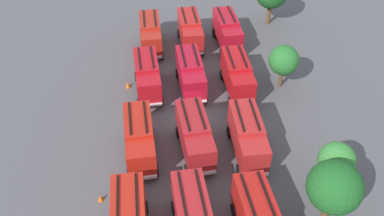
{
  "coord_description": "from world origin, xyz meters",
  "views": [
    {
      "loc": [
        30.63,
        -0.62,
        27.9
      ],
      "look_at": [
        0.0,
        0.0,
        1.4
      ],
      "focal_mm": 37.28,
      "sensor_mm": 36.0,
      "label": 1
    }
  ],
  "objects_px": {
    "fire_truck_1": "(147,75)",
    "fire_truck_10": "(248,136)",
    "fire_truck_8": "(227,30)",
    "tree_3": "(334,187)",
    "fire_truck_9": "(237,74)",
    "tree_2": "(337,160)",
    "traffic_cone_1": "(128,85)",
    "fire_truck_5": "(191,73)",
    "tree_1": "(284,60)",
    "fire_truck_2": "(140,138)",
    "fire_truck_4": "(190,30)",
    "fire_truck_0": "(150,34)",
    "traffic_cone_0": "(100,198)",
    "fire_truck_6": "(195,135)"
  },
  "relations": [
    {
      "from": "fire_truck_1",
      "to": "fire_truck_10",
      "type": "xyz_separation_m",
      "value": [
        9.52,
        9.79,
        0.0
      ]
    },
    {
      "from": "fire_truck_8",
      "to": "tree_3",
      "type": "bearing_deg",
      "value": 3.45
    },
    {
      "from": "fire_truck_9",
      "to": "tree_2",
      "type": "xyz_separation_m",
      "value": [
        13.59,
        6.67,
        1.07
      ]
    },
    {
      "from": "fire_truck_1",
      "to": "tree_2",
      "type": "xyz_separation_m",
      "value": [
        13.6,
        16.52,
        1.07
      ]
    },
    {
      "from": "traffic_cone_1",
      "to": "tree_2",
      "type": "bearing_deg",
      "value": 52.89
    },
    {
      "from": "fire_truck_5",
      "to": "tree_1",
      "type": "xyz_separation_m",
      "value": [
        -0.26,
        10.17,
        1.33
      ]
    },
    {
      "from": "fire_truck_2",
      "to": "fire_truck_4",
      "type": "xyz_separation_m",
      "value": [
        -19.29,
        4.92,
        0.0
      ]
    },
    {
      "from": "fire_truck_1",
      "to": "fire_truck_2",
      "type": "bearing_deg",
      "value": -8.73
    },
    {
      "from": "fire_truck_2",
      "to": "fire_truck_10",
      "type": "height_order",
      "value": "same"
    },
    {
      "from": "tree_1",
      "to": "fire_truck_9",
      "type": "bearing_deg",
      "value": -82.87
    },
    {
      "from": "fire_truck_0",
      "to": "tree_2",
      "type": "bearing_deg",
      "value": 30.59
    },
    {
      "from": "fire_truck_0",
      "to": "tree_3",
      "type": "bearing_deg",
      "value": 24.23
    },
    {
      "from": "fire_truck_10",
      "to": "fire_truck_0",
      "type": "bearing_deg",
      "value": -156.39
    },
    {
      "from": "fire_truck_0",
      "to": "traffic_cone_1",
      "type": "distance_m",
      "value": 8.68
    },
    {
      "from": "fire_truck_8",
      "to": "fire_truck_10",
      "type": "bearing_deg",
      "value": -7.42
    },
    {
      "from": "fire_truck_2",
      "to": "fire_truck_9",
      "type": "relative_size",
      "value": 1.01
    },
    {
      "from": "fire_truck_5",
      "to": "traffic_cone_0",
      "type": "bearing_deg",
      "value": -34.63
    },
    {
      "from": "fire_truck_1",
      "to": "fire_truck_4",
      "type": "xyz_separation_m",
      "value": [
        -9.62,
        4.84,
        0.0
      ]
    },
    {
      "from": "fire_truck_1",
      "to": "fire_truck_5",
      "type": "relative_size",
      "value": 1.0
    },
    {
      "from": "tree_3",
      "to": "traffic_cone_1",
      "type": "height_order",
      "value": "tree_3"
    },
    {
      "from": "fire_truck_6",
      "to": "tree_1",
      "type": "distance_m",
      "value": 14.13
    },
    {
      "from": "tree_1",
      "to": "fire_truck_6",
      "type": "bearing_deg",
      "value": -45.02
    },
    {
      "from": "traffic_cone_0",
      "to": "fire_truck_5",
      "type": "bearing_deg",
      "value": 152.74
    },
    {
      "from": "fire_truck_10",
      "to": "tree_2",
      "type": "xyz_separation_m",
      "value": [
        4.08,
        6.73,
        1.07
      ]
    },
    {
      "from": "fire_truck_8",
      "to": "tree_1",
      "type": "relative_size",
      "value": 1.44
    },
    {
      "from": "fire_truck_0",
      "to": "traffic_cone_0",
      "type": "distance_m",
      "value": 23.99
    },
    {
      "from": "fire_truck_2",
      "to": "tree_1",
      "type": "bearing_deg",
      "value": 116.46
    },
    {
      "from": "fire_truck_0",
      "to": "fire_truck_8",
      "type": "height_order",
      "value": "same"
    },
    {
      "from": "fire_truck_9",
      "to": "tree_2",
      "type": "relative_size",
      "value": 1.55
    },
    {
      "from": "fire_truck_2",
      "to": "fire_truck_4",
      "type": "relative_size",
      "value": 1.0
    },
    {
      "from": "fire_truck_1",
      "to": "fire_truck_10",
      "type": "relative_size",
      "value": 1.01
    },
    {
      "from": "tree_2",
      "to": "fire_truck_0",
      "type": "bearing_deg",
      "value": -143.42
    },
    {
      "from": "fire_truck_8",
      "to": "fire_truck_9",
      "type": "bearing_deg",
      "value": -6.49
    },
    {
      "from": "fire_truck_2",
      "to": "tree_1",
      "type": "distance_m",
      "value": 18.23
    },
    {
      "from": "fire_truck_10",
      "to": "tree_1",
      "type": "xyz_separation_m",
      "value": [
        -10.14,
        5.11,
        1.33
      ]
    },
    {
      "from": "tree_2",
      "to": "fire_truck_9",
      "type": "bearing_deg",
      "value": -153.85
    },
    {
      "from": "fire_truck_5",
      "to": "fire_truck_10",
      "type": "distance_m",
      "value": 11.11
    },
    {
      "from": "fire_truck_1",
      "to": "tree_1",
      "type": "relative_size",
      "value": 1.45
    },
    {
      "from": "fire_truck_0",
      "to": "fire_truck_8",
      "type": "relative_size",
      "value": 0.99
    },
    {
      "from": "fire_truck_5",
      "to": "fire_truck_10",
      "type": "relative_size",
      "value": 1.01
    },
    {
      "from": "fire_truck_5",
      "to": "traffic_cone_1",
      "type": "relative_size",
      "value": 10.66
    },
    {
      "from": "fire_truck_1",
      "to": "tree_3",
      "type": "relative_size",
      "value": 1.16
    },
    {
      "from": "fire_truck_4",
      "to": "tree_1",
      "type": "bearing_deg",
      "value": 41.57
    },
    {
      "from": "fire_truck_4",
      "to": "fire_truck_6",
      "type": "relative_size",
      "value": 0.99
    },
    {
      "from": "fire_truck_0",
      "to": "fire_truck_2",
      "type": "height_order",
      "value": "same"
    },
    {
      "from": "fire_truck_2",
      "to": "tree_3",
      "type": "relative_size",
      "value": 1.16
    },
    {
      "from": "fire_truck_5",
      "to": "fire_truck_10",
      "type": "bearing_deg",
      "value": 19.73
    },
    {
      "from": "fire_truck_4",
      "to": "fire_truck_5",
      "type": "distance_m",
      "value": 9.25
    },
    {
      "from": "fire_truck_10",
      "to": "tree_1",
      "type": "relative_size",
      "value": 1.43
    },
    {
      "from": "tree_1",
      "to": "traffic_cone_0",
      "type": "xyz_separation_m",
      "value": [
        15.46,
        -18.01,
        -3.16
      ]
    }
  ]
}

